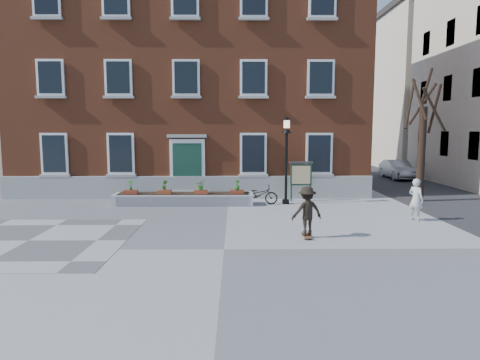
{
  "coord_description": "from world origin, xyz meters",
  "views": [
    {
      "loc": [
        0.31,
        -11.79,
        3.4
      ],
      "look_at": [
        0.5,
        4.0,
        1.5
      ],
      "focal_mm": 32.0,
      "sensor_mm": 36.0,
      "label": 1
    }
  ],
  "objects_px": {
    "bicycle": "(259,195)",
    "notice_board": "(301,174)",
    "parked_car": "(397,169)",
    "skateboarder": "(307,211)",
    "lamp_post": "(286,148)",
    "bystander": "(416,200)"
  },
  "relations": [
    {
      "from": "bystander",
      "to": "notice_board",
      "type": "xyz_separation_m",
      "value": [
        -3.62,
        4.33,
        0.47
      ]
    },
    {
      "from": "parked_car",
      "to": "lamp_post",
      "type": "distance_m",
      "value": 13.15
    },
    {
      "from": "notice_board",
      "to": "skateboarder",
      "type": "height_order",
      "value": "notice_board"
    },
    {
      "from": "parked_car",
      "to": "notice_board",
      "type": "xyz_separation_m",
      "value": [
        -7.95,
        -8.9,
        0.63
      ]
    },
    {
      "from": "bystander",
      "to": "lamp_post",
      "type": "distance_m",
      "value": 5.95
    },
    {
      "from": "bystander",
      "to": "lamp_post",
      "type": "xyz_separation_m",
      "value": [
        -4.41,
        3.6,
        1.75
      ]
    },
    {
      "from": "bicycle",
      "to": "skateboarder",
      "type": "distance_m",
      "value": 6.07
    },
    {
      "from": "notice_board",
      "to": "skateboarder",
      "type": "distance_m",
      "value": 6.85
    },
    {
      "from": "bicycle",
      "to": "notice_board",
      "type": "relative_size",
      "value": 0.9
    },
    {
      "from": "parked_car",
      "to": "skateboarder",
      "type": "relative_size",
      "value": 2.39
    },
    {
      "from": "lamp_post",
      "to": "skateboarder",
      "type": "bearing_deg",
      "value": -90.59
    },
    {
      "from": "parked_car",
      "to": "skateboarder",
      "type": "xyz_separation_m",
      "value": [
        -8.81,
        -15.69,
        0.21
      ]
    },
    {
      "from": "notice_board",
      "to": "lamp_post",
      "type": "bearing_deg",
      "value": -137.0
    },
    {
      "from": "parked_car",
      "to": "bystander",
      "type": "height_order",
      "value": "bystander"
    },
    {
      "from": "skateboarder",
      "to": "parked_car",
      "type": "bearing_deg",
      "value": 60.69
    },
    {
      "from": "lamp_post",
      "to": "parked_car",
      "type": "bearing_deg",
      "value": 47.78
    },
    {
      "from": "bicycle",
      "to": "lamp_post",
      "type": "bearing_deg",
      "value": -82.34
    },
    {
      "from": "skateboarder",
      "to": "bicycle",
      "type": "bearing_deg",
      "value": 101.11
    },
    {
      "from": "bicycle",
      "to": "notice_board",
      "type": "height_order",
      "value": "notice_board"
    },
    {
      "from": "bystander",
      "to": "skateboarder",
      "type": "xyz_separation_m",
      "value": [
        -4.47,
        -2.46,
        0.05
      ]
    },
    {
      "from": "bicycle",
      "to": "parked_car",
      "type": "height_order",
      "value": "parked_car"
    },
    {
      "from": "bystander",
      "to": "notice_board",
      "type": "distance_m",
      "value": 5.66
    }
  ]
}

